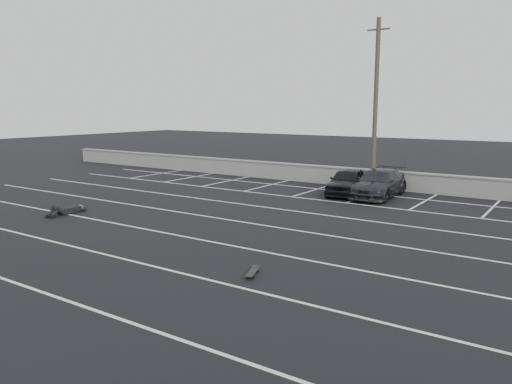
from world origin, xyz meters
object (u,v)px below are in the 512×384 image
Objects in this scene: car_left at (347,181)px; car_right at (379,183)px; utility_pole at (375,105)px; person at (71,207)px; skateboard at (252,273)px.

car_left is 0.86× the size of car_right.
utility_pole is at bearing 117.66° from car_right.
car_left is 1.60m from car_right.
utility_pole reaches higher than person.
car_right is (1.58, 0.28, -0.01)m from car_left.
car_right is 4.38m from utility_pole.
skateboard is (1.45, -13.56, -0.61)m from car_right.
utility_pole is 16.08m from skateboard.
utility_pole is (-0.96, 1.67, 3.93)m from car_right.
car_left is 13.63m from skateboard.
skateboard is at bearing -20.62° from person.
car_left is at bearing 81.76° from skateboard.
skateboard is (3.03, -13.28, -0.62)m from car_left.
utility_pole reaches higher than car_right.
person is at bearing -137.05° from car_left.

